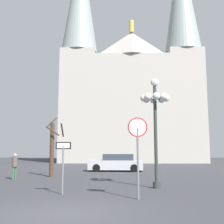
{
  "coord_description": "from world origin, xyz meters",
  "views": [
    {
      "loc": [
        1.62,
        -8.15,
        1.78
      ],
      "look_at": [
        1.13,
        17.95,
        5.34
      ],
      "focal_mm": 44.98,
      "sensor_mm": 36.0,
      "label": 1
    }
  ],
  "objects_px": {
    "cathedral": "(131,87)",
    "bare_tree": "(52,147)",
    "stop_sign": "(138,142)",
    "one_way_arrow_sign": "(63,160)",
    "pedestrian_walking": "(15,164)",
    "parked_car_near_silver": "(116,163)",
    "street_lamp": "(155,109)"
  },
  "relations": [
    {
      "from": "cathedral",
      "to": "bare_tree",
      "type": "height_order",
      "value": "cathedral"
    },
    {
      "from": "stop_sign",
      "to": "one_way_arrow_sign",
      "type": "bearing_deg",
      "value": 159.99
    },
    {
      "from": "one_way_arrow_sign",
      "to": "pedestrian_walking",
      "type": "distance_m",
      "value": 7.01
    },
    {
      "from": "one_way_arrow_sign",
      "to": "pedestrian_walking",
      "type": "height_order",
      "value": "one_way_arrow_sign"
    },
    {
      "from": "parked_car_near_silver",
      "to": "pedestrian_walking",
      "type": "bearing_deg",
      "value": -131.64
    },
    {
      "from": "cathedral",
      "to": "stop_sign",
      "type": "bearing_deg",
      "value": -92.43
    },
    {
      "from": "one_way_arrow_sign",
      "to": "parked_car_near_silver",
      "type": "height_order",
      "value": "one_way_arrow_sign"
    },
    {
      "from": "cathedral",
      "to": "pedestrian_walking",
      "type": "bearing_deg",
      "value": -108.29
    },
    {
      "from": "cathedral",
      "to": "parked_car_near_silver",
      "type": "height_order",
      "value": "cathedral"
    },
    {
      "from": "stop_sign",
      "to": "one_way_arrow_sign",
      "type": "relative_size",
      "value": 1.42
    },
    {
      "from": "parked_car_near_silver",
      "to": "pedestrian_walking",
      "type": "height_order",
      "value": "pedestrian_walking"
    },
    {
      "from": "one_way_arrow_sign",
      "to": "bare_tree",
      "type": "height_order",
      "value": "bare_tree"
    },
    {
      "from": "stop_sign",
      "to": "bare_tree",
      "type": "relative_size",
      "value": 0.74
    },
    {
      "from": "pedestrian_walking",
      "to": "one_way_arrow_sign",
      "type": "bearing_deg",
      "value": -54.4
    },
    {
      "from": "street_lamp",
      "to": "bare_tree",
      "type": "xyz_separation_m",
      "value": [
        -6.3,
        5.59,
        -1.78
      ]
    },
    {
      "from": "pedestrian_walking",
      "to": "stop_sign",
      "type": "bearing_deg",
      "value": -43.76
    },
    {
      "from": "bare_tree",
      "to": "pedestrian_walking",
      "type": "xyz_separation_m",
      "value": [
        -1.87,
        -1.86,
        -1.03
      ]
    },
    {
      "from": "cathedral",
      "to": "stop_sign",
      "type": "xyz_separation_m",
      "value": [
        -1.37,
        -32.36,
        -9.45
      ]
    },
    {
      "from": "street_lamp",
      "to": "bare_tree",
      "type": "bearing_deg",
      "value": 138.44
    },
    {
      "from": "one_way_arrow_sign",
      "to": "cathedral",
      "type": "bearing_deg",
      "value": 82.02
    },
    {
      "from": "one_way_arrow_sign",
      "to": "parked_car_near_silver",
      "type": "xyz_separation_m",
      "value": [
        2.16,
        12.69,
        -0.69
      ]
    },
    {
      "from": "one_way_arrow_sign",
      "to": "street_lamp",
      "type": "distance_m",
      "value": 5.14
    },
    {
      "from": "stop_sign",
      "to": "street_lamp",
      "type": "xyz_separation_m",
      "value": [
        1.09,
        3.05,
        1.67
      ]
    },
    {
      "from": "one_way_arrow_sign",
      "to": "bare_tree",
      "type": "distance_m",
      "value": 7.88
    },
    {
      "from": "one_way_arrow_sign",
      "to": "parked_car_near_silver",
      "type": "bearing_deg",
      "value": 80.35
    },
    {
      "from": "bare_tree",
      "to": "parked_car_near_silver",
      "type": "bearing_deg",
      "value": 49.75
    },
    {
      "from": "cathedral",
      "to": "one_way_arrow_sign",
      "type": "xyz_separation_m",
      "value": [
        -4.38,
        -31.26,
        -10.17
      ]
    },
    {
      "from": "cathedral",
      "to": "bare_tree",
      "type": "distance_m",
      "value": 26.41
    },
    {
      "from": "bare_tree",
      "to": "parked_car_near_silver",
      "type": "distance_m",
      "value": 6.87
    },
    {
      "from": "stop_sign",
      "to": "street_lamp",
      "type": "distance_m",
      "value": 3.65
    },
    {
      "from": "one_way_arrow_sign",
      "to": "street_lamp",
      "type": "bearing_deg",
      "value": 25.48
    },
    {
      "from": "bare_tree",
      "to": "pedestrian_walking",
      "type": "height_order",
      "value": "bare_tree"
    }
  ]
}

